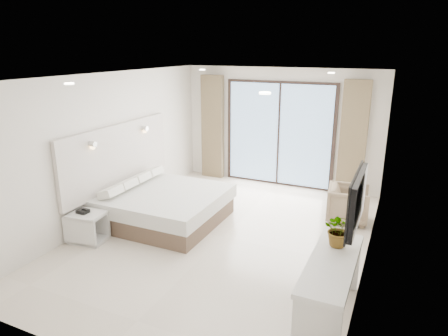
{
  "coord_description": "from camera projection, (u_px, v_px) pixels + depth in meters",
  "views": [
    {
      "loc": [
        2.61,
        -5.63,
        3.12
      ],
      "look_at": [
        -0.16,
        0.4,
        1.11
      ],
      "focal_mm": 32.0,
      "sensor_mm": 36.0,
      "label": 1
    }
  ],
  "objects": [
    {
      "name": "bed",
      "position": [
        164.0,
        206.0,
        7.4
      ],
      "size": [
        2.06,
        1.96,
        0.71
      ],
      "color": "brown",
      "rests_on": "ground"
    },
    {
      "name": "ground",
      "position": [
        223.0,
        237.0,
        6.84
      ],
      "size": [
        6.2,
        6.2,
        0.0
      ],
      "primitive_type": "plane",
      "color": "beige",
      "rests_on": "ground"
    },
    {
      "name": "console_desk",
      "position": [
        331.0,
        277.0,
        4.63
      ],
      "size": [
        0.51,
        1.64,
        0.77
      ],
      "color": "silver",
      "rests_on": "ground"
    },
    {
      "name": "phone",
      "position": [
        83.0,
        211.0,
        6.56
      ],
      "size": [
        0.18,
        0.14,
        0.06
      ],
      "primitive_type": "cube",
      "rotation": [
        0.0,
        0.0,
        0.0
      ],
      "color": "black",
      "rests_on": "nightstand"
    },
    {
      "name": "nightstand",
      "position": [
        88.0,
        227.0,
        6.63
      ],
      "size": [
        0.61,
        0.52,
        0.5
      ],
      "rotation": [
        0.0,
        0.0,
        0.13
      ],
      "color": "silver",
      "rests_on": "ground"
    },
    {
      "name": "room_shell",
      "position": [
        230.0,
        137.0,
        7.11
      ],
      "size": [
        4.62,
        6.22,
        2.72
      ],
      "color": "silver",
      "rests_on": "ground"
    },
    {
      "name": "plant",
      "position": [
        339.0,
        233.0,
        4.88
      ],
      "size": [
        0.51,
        0.54,
        0.34
      ],
      "primitive_type": "imported",
      "rotation": [
        0.0,
        0.0,
        0.33
      ],
      "color": "#33662D",
      "rests_on": "console_desk"
    },
    {
      "name": "armchair",
      "position": [
        348.0,
        202.0,
        7.38
      ],
      "size": [
        0.75,
        0.79,
        0.74
      ],
      "primitive_type": "imported",
      "rotation": [
        0.0,
        0.0,
        1.69
      ],
      "color": "#846956",
      "rests_on": "ground"
    }
  ]
}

